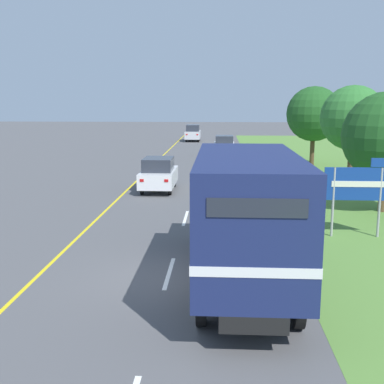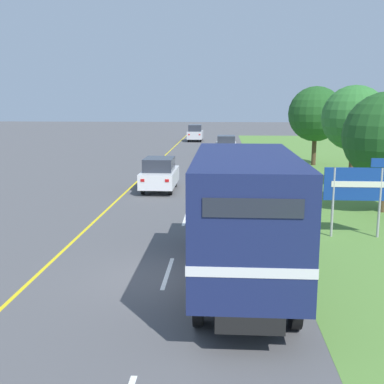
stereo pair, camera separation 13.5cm
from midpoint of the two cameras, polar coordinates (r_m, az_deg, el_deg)
name	(u,v)px [view 1 (the left image)]	position (r m, az deg, el deg)	size (l,w,h in m)	color
ground_plane	(168,278)	(13.69, -3.19, -10.16)	(200.00, 200.00, 0.00)	#515154
edge_line_yellow	(144,174)	(32.79, -5.83, 2.15)	(0.12, 74.01, 0.01)	yellow
centre_dash_near	(169,273)	(14.08, -3.00, -9.54)	(0.12, 2.60, 0.01)	white
centre_dash_mid_a	(185,218)	(20.37, -0.97, -3.10)	(0.12, 2.60, 0.01)	white
centre_dash_mid_b	(194,190)	(26.81, 0.08, 0.28)	(0.12, 2.60, 0.01)	white
centre_dash_far	(199,172)	(33.32, 0.72, 2.35)	(0.12, 2.60, 0.01)	white
centre_dash_farthest	(202,161)	(39.85, 1.15, 3.74)	(0.12, 2.60, 0.01)	white
horse_trailer_truck	(245,212)	(12.75, 6.01, -2.34)	(2.46, 8.40, 3.60)	black
lead_car_white	(159,174)	(26.45, -4.12, 2.15)	(1.80, 3.89, 1.83)	black
lead_car_white_ahead	(224,145)	(43.59, 3.75, 5.54)	(1.80, 4.02, 1.81)	black
lead_car_silver_ahead	(193,133)	(59.19, 0.05, 7.01)	(1.80, 4.05, 2.00)	black
highway_sign	(359,186)	(18.22, 18.96, 0.68)	(2.37, 0.09, 2.89)	#9E9EA3
roadside_tree_mid	(353,118)	(29.18, 18.42, 8.30)	(3.70, 3.70, 5.77)	#4C3823
roadside_tree_far	(314,114)	(38.02, 14.14, 8.95)	(4.14, 4.14, 5.97)	#4C3823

